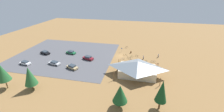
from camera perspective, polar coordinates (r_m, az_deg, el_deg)
ground at (r=62.76m, az=3.61°, el=0.03°), size 160.00×160.00×0.00m
parking_lot_asphalt at (r=67.11m, az=-18.11°, el=0.51°), size 42.94×35.73×0.05m
bike_pavilion at (r=48.32m, az=10.15°, el=-4.60°), size 14.51×9.89×5.08m
trash_bin at (r=65.96m, az=7.60°, el=1.56°), size 0.60×0.60×0.90m
lot_sign at (r=66.15m, az=3.90°, el=2.70°), size 0.56×0.08×2.20m
pine_center at (r=34.61m, az=3.27°, el=-14.75°), size 3.63×3.63×6.49m
pine_far_east at (r=46.25m, az=-30.13°, el=-6.92°), size 3.50×3.50×7.27m
pine_far_west at (r=35.46m, az=19.34°, el=-13.20°), size 2.77×2.77×8.10m
pine_midwest at (r=50.51m, az=-37.74°, el=-5.22°), size 3.57×3.57×7.98m
bicycle_silver_yard_right at (r=71.46m, az=5.92°, el=3.46°), size 1.46×1.04×0.88m
bicycle_black_mid_cluster at (r=62.87m, az=9.86°, el=0.09°), size 1.55×0.80×0.73m
bicycle_teal_by_bin at (r=58.52m, az=13.63°, el=-2.21°), size 0.73×1.52×0.82m
bicycle_blue_back_row at (r=59.89m, az=7.18°, el=-1.01°), size 1.33×1.19×0.82m
bicycle_purple_lone_east at (r=55.25m, az=1.82°, el=-3.16°), size 0.55×1.61×0.77m
bicycle_orange_trailside at (r=62.87m, az=5.24°, el=0.42°), size 1.81×0.53×0.86m
bicycle_red_yard_left at (r=57.61m, az=17.43°, el=-3.15°), size 1.44×0.86×0.77m
bicycle_white_yard_center at (r=59.24m, az=4.28°, el=-1.14°), size 1.51×1.06×0.87m
bicycle_yellow_front_row at (r=56.05m, az=15.41°, el=-3.63°), size 0.52×1.69×0.88m
bicycle_green_near_sign at (r=61.88m, az=7.80°, el=-0.15°), size 1.56×0.71×0.87m
bicycle_silver_edge_north at (r=59.36m, az=16.13°, el=-2.08°), size 1.79×0.48×0.89m
bicycle_black_near_porch at (r=61.14m, az=6.30°, el=-0.41°), size 0.48×1.63×0.79m
car_white_mid_lot at (r=64.67m, az=-31.45°, el=-2.32°), size 4.50×2.45×1.38m
car_silver_inner_stall at (r=59.58m, az=-22.10°, el=-2.57°), size 5.04×2.75×1.24m
car_black_by_curb at (r=71.03m, az=-25.23°, el=1.29°), size 5.07×3.30×1.41m
car_maroon_front_row at (r=59.88m, az=-9.55°, el=-0.72°), size 4.84×3.06×1.51m
car_green_near_entry at (r=67.15m, az=-16.13°, el=1.45°), size 4.72×2.75×1.36m
car_tan_far_end at (r=54.30m, az=-15.65°, el=-4.19°), size 4.80×3.30×1.46m
visitor_by_pavilion at (r=60.63m, az=12.48°, el=-0.47°), size 0.36×0.36×1.82m
visitor_near_lot at (r=64.11m, az=18.08°, el=0.27°), size 0.37×0.36×1.81m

